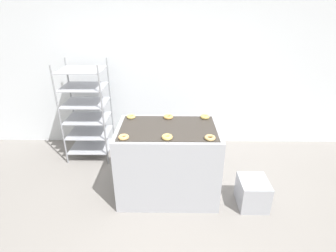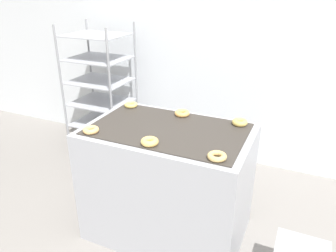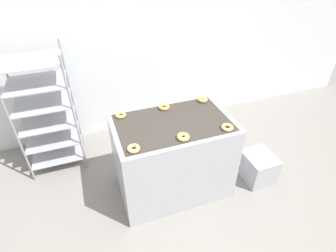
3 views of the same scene
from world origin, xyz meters
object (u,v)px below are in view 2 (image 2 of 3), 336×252
at_px(baking_rack_cart, 101,92).
at_px(donut_far_right, 240,122).
at_px(fryer_machine, 168,183).
at_px(donut_near_right, 217,156).
at_px(donut_near_left, 91,130).
at_px(donut_near_center, 150,142).
at_px(donut_far_center, 182,113).
at_px(donut_far_left, 131,105).

distance_m(baking_rack_cart, donut_far_right, 1.89).
xyz_separation_m(fryer_machine, donut_near_right, (0.46, -0.29, 0.50)).
height_order(donut_near_left, donut_near_center, donut_near_center).
bearing_deg(donut_far_center, donut_far_right, 0.38).
bearing_deg(donut_near_right, donut_far_right, 88.98).
height_order(donut_near_left, donut_far_center, donut_far_center).
bearing_deg(fryer_machine, donut_far_right, 31.22).
relative_size(baking_rack_cart, donut_near_center, 12.82).
bearing_deg(donut_far_right, donut_far_left, -179.98).
distance_m(donut_near_right, donut_far_right, 0.58).
relative_size(fryer_machine, donut_near_right, 10.19).
relative_size(donut_near_center, donut_far_center, 0.98).
relative_size(fryer_machine, donut_near_center, 10.24).
bearing_deg(donut_near_center, donut_near_left, -179.55).
height_order(fryer_machine, donut_near_center, donut_near_center).
height_order(fryer_machine, donut_far_center, donut_far_center).
bearing_deg(donut_near_left, donut_near_center, 0.45).
distance_m(donut_near_right, donut_far_left, 1.11).
relative_size(donut_far_left, donut_far_right, 0.97).
bearing_deg(donut_near_center, fryer_machine, 88.69).
bearing_deg(donut_far_center, donut_near_left, -129.82).
xyz_separation_m(donut_near_left, donut_near_right, (0.95, 0.00, -0.00)).
bearing_deg(donut_far_right, donut_near_left, -148.88).
height_order(fryer_machine, donut_near_left, donut_near_left).
xyz_separation_m(baking_rack_cart, donut_near_left, (0.80, -1.25, 0.19)).
bearing_deg(donut_far_left, donut_far_center, -0.34).
height_order(fryer_machine, donut_far_left, donut_far_left).
relative_size(fryer_machine, donut_far_center, 10.06).
xyz_separation_m(baking_rack_cart, donut_far_left, (0.80, -0.67, 0.19)).
distance_m(baking_rack_cart, donut_near_left, 1.49).
bearing_deg(donut_far_center, baking_rack_cart, 152.25).
relative_size(donut_far_center, donut_far_right, 1.05).
distance_m(fryer_machine, donut_far_left, 0.75).
bearing_deg(donut_far_center, donut_far_left, 179.66).
height_order(donut_near_right, donut_far_right, donut_far_right).
xyz_separation_m(baking_rack_cart, donut_near_right, (1.75, -1.25, 0.19)).
bearing_deg(donut_near_left, fryer_machine, 31.03).
bearing_deg(donut_near_center, baking_rack_cart, 135.75).
distance_m(fryer_machine, donut_near_left, 0.76).
bearing_deg(donut_near_center, donut_near_right, -0.38).
distance_m(donut_near_center, donut_far_left, 0.75).
relative_size(fryer_machine, baking_rack_cart, 0.80).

